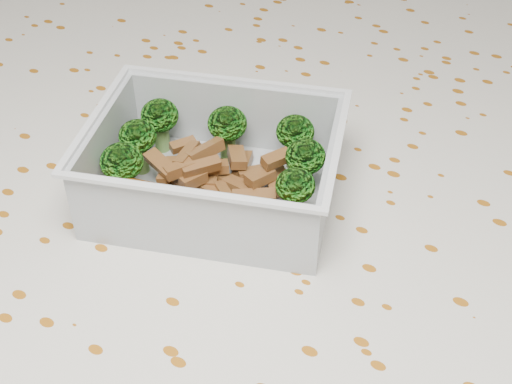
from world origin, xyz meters
The scene contains 6 objects.
dining_table centered at (0.00, 0.00, 0.67)m, with size 1.40×0.90×0.75m.
tablecloth centered at (0.00, 0.00, 0.72)m, with size 1.46×0.96×0.19m.
lunch_container centered at (-0.04, 0.00, 0.78)m, with size 0.20×0.18×0.06m.
broccoli_florets centered at (-0.05, 0.02, 0.79)m, with size 0.15×0.12×0.04m.
meat_pile centered at (-0.04, 0.01, 0.77)m, with size 0.09×0.07×0.03m.
sausage centered at (-0.02, -0.03, 0.77)m, with size 0.14×0.05×0.02m.
Camera 1 is at (0.18, -0.30, 1.08)m, focal length 50.00 mm.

